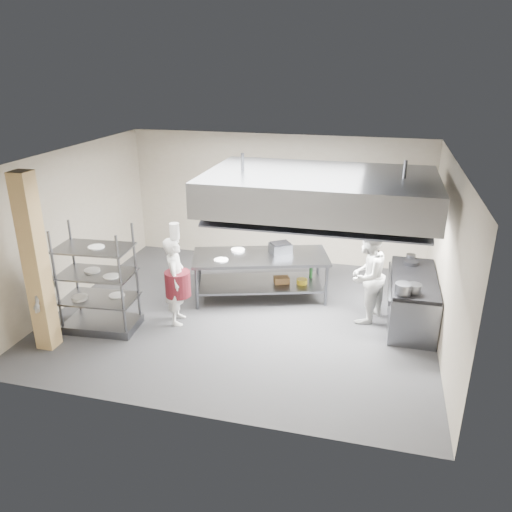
% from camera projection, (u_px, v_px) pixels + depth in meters
% --- Properties ---
extents(floor, '(7.00, 7.00, 0.00)m').
position_uv_depth(floor, '(243.00, 314.00, 9.56)').
color(floor, '#303032').
rests_on(floor, ground).
extents(ceiling, '(7.00, 7.00, 0.00)m').
position_uv_depth(ceiling, '(242.00, 157.00, 8.46)').
color(ceiling, silver).
rests_on(ceiling, wall_back).
extents(wall_back, '(7.00, 0.00, 7.00)m').
position_uv_depth(wall_back, '(277.00, 199.00, 11.72)').
color(wall_back, tan).
rests_on(wall_back, ground).
extents(wall_left, '(0.00, 6.00, 6.00)m').
position_uv_depth(wall_left, '(72.00, 226.00, 9.81)').
color(wall_left, tan).
rests_on(wall_left, ground).
extents(wall_right, '(0.00, 6.00, 6.00)m').
position_uv_depth(wall_right, '(447.00, 258.00, 8.21)').
color(wall_right, tan).
rests_on(wall_right, ground).
extents(column, '(0.30, 0.30, 3.00)m').
position_uv_depth(column, '(36.00, 264.00, 7.96)').
color(column, '#DCB370').
rests_on(column, floor).
extents(exhaust_hood, '(4.00, 2.50, 0.60)m').
position_uv_depth(exhaust_hood, '(320.00, 191.00, 8.75)').
color(exhaust_hood, slate).
rests_on(exhaust_hood, ceiling).
extents(hood_strip_a, '(1.60, 0.12, 0.04)m').
position_uv_depth(hood_strip_a, '(269.00, 205.00, 9.07)').
color(hood_strip_a, white).
rests_on(hood_strip_a, exhaust_hood).
extents(hood_strip_b, '(1.60, 0.12, 0.04)m').
position_uv_depth(hood_strip_b, '(370.00, 212.00, 8.66)').
color(hood_strip_b, white).
rests_on(hood_strip_b, exhaust_hood).
extents(wall_shelf, '(1.50, 0.28, 0.04)m').
position_uv_depth(wall_shelf, '(354.00, 206.00, 11.16)').
color(wall_shelf, slate).
rests_on(wall_shelf, wall_back).
extents(island, '(2.89, 1.86, 0.91)m').
position_uv_depth(island, '(260.00, 276.00, 10.10)').
color(island, gray).
rests_on(island, floor).
extents(island_worktop, '(2.89, 1.86, 0.06)m').
position_uv_depth(island_worktop, '(260.00, 257.00, 9.95)').
color(island_worktop, slate).
rests_on(island_worktop, island).
extents(island_undershelf, '(2.65, 1.69, 0.04)m').
position_uv_depth(island_undershelf, '(260.00, 283.00, 10.16)').
color(island_undershelf, slate).
rests_on(island_undershelf, island).
extents(pass_rack, '(1.34, 0.85, 1.92)m').
position_uv_depth(pass_rack, '(97.00, 279.00, 8.73)').
color(pass_rack, gray).
rests_on(pass_rack, floor).
extents(cooking_range, '(0.80, 2.00, 0.84)m').
position_uv_depth(cooking_range, '(412.00, 301.00, 9.15)').
color(cooking_range, gray).
rests_on(cooking_range, floor).
extents(range_top, '(0.78, 1.96, 0.06)m').
position_uv_depth(range_top, '(415.00, 278.00, 8.99)').
color(range_top, black).
rests_on(range_top, cooking_range).
extents(chef_head, '(0.53, 0.68, 1.65)m').
position_uv_depth(chef_head, '(176.00, 281.00, 8.99)').
color(chef_head, white).
rests_on(chef_head, floor).
extents(chef_line, '(0.97, 1.07, 1.78)m').
position_uv_depth(chef_line, '(367.00, 276.00, 9.04)').
color(chef_line, silver).
rests_on(chef_line, floor).
extents(chef_plating, '(0.68, 1.03, 1.62)m').
position_uv_depth(chef_plating, '(45.00, 297.00, 8.42)').
color(chef_plating, white).
rests_on(chef_plating, floor).
extents(griddle, '(0.51, 0.49, 0.20)m').
position_uv_depth(griddle, '(280.00, 248.00, 10.03)').
color(griddle, slate).
rests_on(griddle, island_worktop).
extents(wicker_basket, '(0.36, 0.31, 0.13)m').
position_uv_depth(wicker_basket, '(282.00, 280.00, 10.11)').
color(wicker_basket, brown).
rests_on(wicker_basket, island_undershelf).
extents(stockpot, '(0.27, 0.27, 0.19)m').
position_uv_depth(stockpot, '(403.00, 289.00, 8.28)').
color(stockpot, slate).
rests_on(stockpot, range_top).
extents(plate_stack, '(0.28, 0.28, 0.05)m').
position_uv_depth(plate_stack, '(100.00, 297.00, 8.85)').
color(plate_stack, white).
rests_on(plate_stack, pass_rack).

